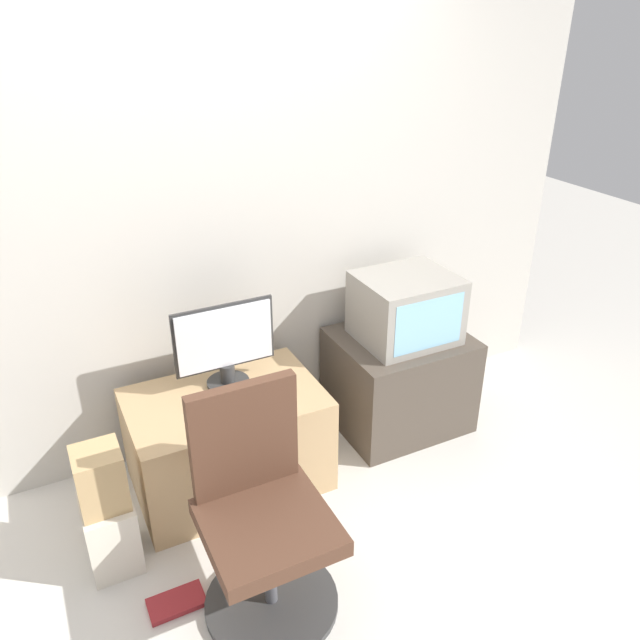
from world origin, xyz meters
The scene contains 12 objects.
ground_plane centered at (0.00, 0.00, 0.00)m, with size 12.00×12.00×0.00m, color beige.
wall_back centered at (0.00, 1.32, 1.30)m, with size 4.40×0.05×2.60m.
desk centered at (-0.07, 0.92, 0.26)m, with size 0.92×0.61×0.51m.
side_stand centered at (0.98, 0.97, 0.28)m, with size 0.71×0.60×0.56m.
main_monitor centered at (-0.01, 1.01, 0.73)m, with size 0.49×0.21×0.43m.
keyboard centered at (0.01, 0.85, 0.52)m, with size 0.30×0.12×0.01m.
mouse centered at (0.23, 0.82, 0.53)m, with size 0.05×0.04×0.03m.
crt_tv centered at (0.98, 0.96, 0.74)m, with size 0.50×0.43×0.36m.
office_chair centered at (-0.16, 0.20, 0.40)m, with size 0.54×0.54×0.94m.
cardboard_box_lower centered at (-0.69, 0.65, 0.16)m, with size 0.21×0.26×0.33m.
cardboard_box_upper centered at (-0.69, 0.65, 0.46)m, with size 0.19×0.19×0.27m.
book centered at (-0.51, 0.31, 0.01)m, with size 0.23×0.13×0.02m.
Camera 1 is at (-0.76, -1.51, 2.19)m, focal length 35.00 mm.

